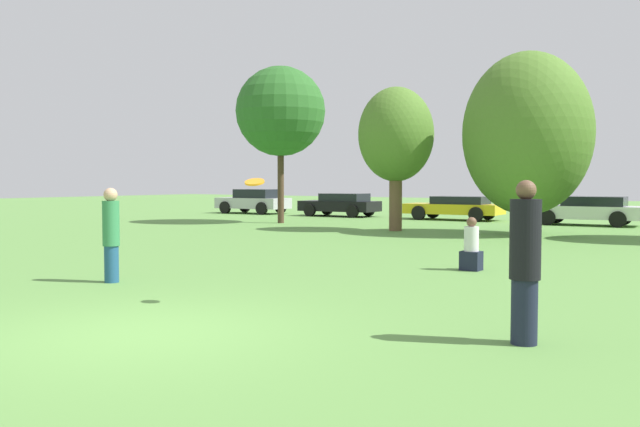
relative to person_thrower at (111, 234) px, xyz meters
name	(u,v)px	position (x,y,z in m)	size (l,w,h in m)	color
ground_plane	(143,333)	(3.67, -2.43, -0.89)	(120.00, 120.00, 0.00)	#5B8E42
person_thrower	(111,234)	(0.00, 0.00, 0.00)	(0.30, 0.30, 1.73)	navy
person_catcher	(525,262)	(7.67, -0.34, 0.05)	(0.35, 0.35, 1.87)	#191E33
frisbee	(255,182)	(3.65, -0.29, 0.94)	(0.30, 0.29, 0.15)	orange
bystander_sitting	(471,248)	(4.77, 5.30, -0.44)	(0.40, 0.34, 1.10)	#191E33
tree_0	(281,112)	(-8.00, 15.28, 3.94)	(3.89, 3.89, 6.80)	#473323
tree_1	(396,136)	(-1.73, 14.13, 2.61)	(2.78, 2.78, 5.29)	brown
tree_2	(527,134)	(2.82, 15.02, 2.55)	(4.34, 4.34, 6.22)	brown
parked_car_silver	(254,201)	(-14.45, 21.12, -0.18)	(4.19, 2.18, 1.36)	#B2B2B7
parked_car_black	(341,204)	(-8.82, 21.37, -0.26)	(4.15, 2.13, 1.19)	black
parked_car_yellow	(455,207)	(-2.65, 21.75, -0.28)	(4.56, 2.17, 1.11)	gold
parked_car_white	(588,210)	(3.38, 21.36, -0.25)	(4.43, 2.13, 1.20)	silver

